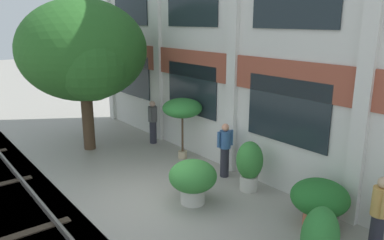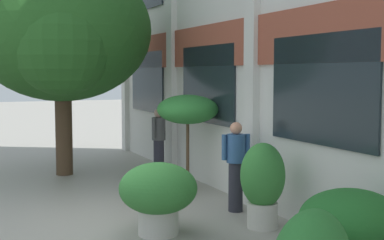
# 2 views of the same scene
# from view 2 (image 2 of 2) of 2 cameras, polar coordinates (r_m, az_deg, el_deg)

# --- Properties ---
(ground_plane) EXTENTS (80.00, 80.00, 0.00)m
(ground_plane) POSITION_cam_2_polar(r_m,az_deg,el_deg) (9.22, -10.20, -10.78)
(ground_plane) COLOR #9E998E
(broadleaf_tree) EXTENTS (4.54, 4.33, 5.24)m
(broadleaf_tree) POSITION_cam_2_polar(r_m,az_deg,el_deg) (13.44, -13.72, 8.79)
(broadleaf_tree) COLOR #4C3826
(broadleaf_tree) RESTS_ON ground
(potted_plant_fluted_column) EXTENTS (0.72, 0.72, 1.39)m
(potted_plant_fluted_column) POSITION_cam_2_polar(r_m,az_deg,el_deg) (8.73, 7.54, -6.52)
(potted_plant_fluted_column) COLOR beige
(potted_plant_fluted_column) RESTS_ON ground
(potted_plant_terracotta_small) EXTENTS (1.30, 1.30, 2.04)m
(potted_plant_terracotta_small) POSITION_cam_2_polar(r_m,az_deg,el_deg) (11.33, -0.47, 0.96)
(potted_plant_terracotta_small) COLOR tan
(potted_plant_terracotta_small) RESTS_ON ground
(potted_plant_stone_basin) EXTENTS (1.22, 1.22, 1.12)m
(potted_plant_stone_basin) POSITION_cam_2_polar(r_m,az_deg,el_deg) (8.35, -3.63, -7.68)
(potted_plant_stone_basin) COLOR beige
(potted_plant_stone_basin) RESTS_ON ground
(potted_plant_glazed_jar) EXTENTS (1.29, 1.29, 1.10)m
(potted_plant_glazed_jar) POSITION_cam_2_polar(r_m,az_deg,el_deg) (6.90, 16.64, -10.74)
(potted_plant_glazed_jar) COLOR #B76647
(potted_plant_glazed_jar) RESTS_ON ground
(resident_by_doorway) EXTENTS (0.35, 0.44, 1.62)m
(resident_by_doorway) POSITION_cam_2_polar(r_m,az_deg,el_deg) (13.25, -3.57, -2.04)
(resident_by_doorway) COLOR #282833
(resident_by_doorway) RESTS_ON ground
(resident_watching_tracks) EXTENTS (0.34, 0.52, 1.63)m
(resident_watching_tracks) POSITION_cam_2_polar(r_m,az_deg,el_deg) (9.69, 4.69, -4.67)
(resident_watching_tracks) COLOR #282833
(resident_watching_tracks) RESTS_ON ground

